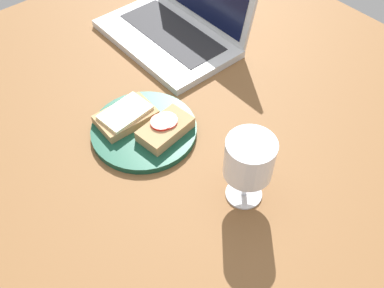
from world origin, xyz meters
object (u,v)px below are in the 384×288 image
object	(u,v)px
sandwich_with_tomato	(165,128)
sandwich_with_cheese	(126,116)
laptop	(177,21)
wine_glass	(249,161)
plate	(146,129)

from	to	relation	value
sandwich_with_tomato	sandwich_with_cheese	size ratio (longest dim) A/B	0.97
laptop	sandwich_with_cheese	bearing A→B (deg)	-58.10
sandwich_with_cheese	laptop	distance (cm)	32.24
wine_glass	laptop	bearing A→B (deg)	154.72
plate	wine_glass	xyz separation A→B (cm)	(23.74, 4.25, 9.19)
plate	laptop	xyz separation A→B (cm)	(-21.06, 25.42, 3.48)
sandwich_with_cheese	laptop	world-z (taller)	laptop
sandwich_with_cheese	plate	bearing A→B (deg)	25.37
plate	laptop	distance (cm)	33.19
laptop	sandwich_with_tomato	bearing A→B (deg)	-43.16
plate	laptop	bearing A→B (deg)	129.65
plate	laptop	world-z (taller)	laptop
sandwich_with_tomato	laptop	size ratio (longest dim) A/B	0.33
plate	wine_glass	size ratio (longest dim) A/B	1.50
plate	sandwich_with_tomato	distance (cm)	4.87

